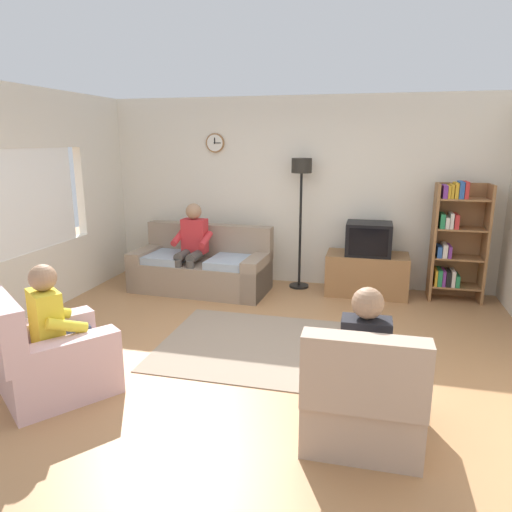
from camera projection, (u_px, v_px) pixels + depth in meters
ground_plane at (253, 355)px, 4.69m from camera, size 12.00×12.00×0.00m
back_wall_assembly at (297, 192)px, 6.87m from camera, size 6.20×0.17×2.70m
couch at (202, 268)px, 6.69m from camera, size 1.94×0.97×0.90m
tv_stand at (367, 274)px, 6.49m from camera, size 1.10×0.56×0.57m
tv at (369, 239)px, 6.35m from camera, size 0.60×0.49×0.44m
bookshelf at (455, 240)px, 6.17m from camera, size 0.68×0.36×1.58m
floor_lamp at (301, 187)px, 6.53m from camera, size 0.28×0.28×1.85m
armchair_near_window at (51, 360)px, 3.95m from camera, size 1.17×1.18×0.90m
armchair_near_bookshelf at (362, 399)px, 3.35m from camera, size 0.81×0.89×0.90m
area_rug at (267, 346)px, 4.88m from camera, size 2.20×1.70×0.01m
person_on_couch at (192, 243)px, 6.52m from camera, size 0.53×0.55×1.24m
person_in_left_armchair at (59, 322)px, 3.93m from camera, size 0.62×0.64×1.12m
person_in_right_armchair at (365, 353)px, 3.36m from camera, size 0.51×0.54×1.12m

